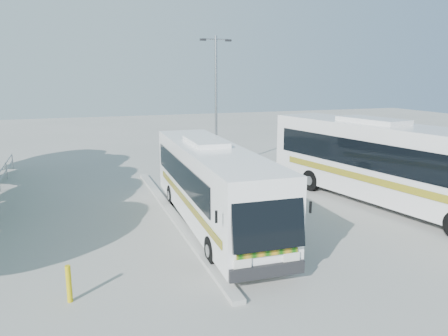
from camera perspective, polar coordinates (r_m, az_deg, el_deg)
name	(u,v)px	position (r m, az deg, el deg)	size (l,w,h in m)	color
ground	(238,225)	(18.10, 1.90, -7.42)	(100.00, 100.00, 0.00)	#9E9E99
kerb_divider	(173,214)	(19.27, -6.71, -6.04)	(0.40, 16.00, 0.15)	#B2B2AD
coach_main	(212,183)	(17.61, -1.55, -1.97)	(2.77, 11.68, 3.22)	white
coach_adjacent	(389,162)	(21.60, 20.79, 0.73)	(5.29, 13.95, 3.80)	silver
lamppost	(216,97)	(27.94, -1.05, 9.21)	(2.05, 0.30, 8.38)	#979A9F
bollard	(69,284)	(12.87, -19.60, -14.06)	(0.15, 0.15, 1.06)	#C3AB0B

